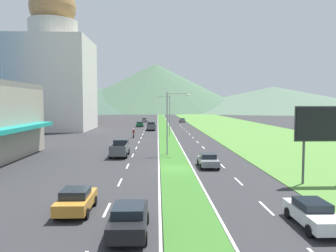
# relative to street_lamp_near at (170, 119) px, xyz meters

# --- Properties ---
(ground_plane) EXTENTS (600.00, 600.00, 0.00)m
(ground_plane) POSITION_rel_street_lamp_near_xyz_m (0.26, -9.17, -4.76)
(ground_plane) COLOR #2D2D30
(grass_median) EXTENTS (3.20, 240.00, 0.06)m
(grass_median) POSITION_rel_street_lamp_near_xyz_m (0.26, 50.83, -4.73)
(grass_median) COLOR #387028
(grass_median) RESTS_ON ground_plane
(grass_verge_right) EXTENTS (24.00, 240.00, 0.06)m
(grass_verge_right) POSITION_rel_street_lamp_near_xyz_m (20.86, 50.83, -4.73)
(grass_verge_right) COLOR #518438
(grass_verge_right) RESTS_ON ground_plane
(lane_dash_left_1) EXTENTS (0.16, 2.80, 0.01)m
(lane_dash_left_1) POSITION_rel_street_lamp_near_xyz_m (-4.84, -21.92, -4.76)
(lane_dash_left_1) COLOR silver
(lane_dash_left_1) RESTS_ON ground_plane
(lane_dash_left_2) EXTENTS (0.16, 2.80, 0.01)m
(lane_dash_left_2) POSITION_rel_street_lamp_near_xyz_m (-4.84, -14.66, -4.76)
(lane_dash_left_2) COLOR silver
(lane_dash_left_2) RESTS_ON ground_plane
(lane_dash_left_3) EXTENTS (0.16, 2.80, 0.01)m
(lane_dash_left_3) POSITION_rel_street_lamp_near_xyz_m (-4.84, -7.40, -4.76)
(lane_dash_left_3) COLOR silver
(lane_dash_left_3) RESTS_ON ground_plane
(lane_dash_left_4) EXTENTS (0.16, 2.80, 0.01)m
(lane_dash_left_4) POSITION_rel_street_lamp_near_xyz_m (-4.84, -0.15, -4.76)
(lane_dash_left_4) COLOR silver
(lane_dash_left_4) RESTS_ON ground_plane
(lane_dash_left_5) EXTENTS (0.16, 2.80, 0.01)m
(lane_dash_left_5) POSITION_rel_street_lamp_near_xyz_m (-4.84, 7.11, -4.76)
(lane_dash_left_5) COLOR silver
(lane_dash_left_5) RESTS_ON ground_plane
(lane_dash_left_6) EXTENTS (0.16, 2.80, 0.01)m
(lane_dash_left_6) POSITION_rel_street_lamp_near_xyz_m (-4.84, 14.36, -4.76)
(lane_dash_left_6) COLOR silver
(lane_dash_left_6) RESTS_ON ground_plane
(lane_dash_left_7) EXTENTS (0.16, 2.80, 0.01)m
(lane_dash_left_7) POSITION_rel_street_lamp_near_xyz_m (-4.84, 21.62, -4.76)
(lane_dash_left_7) COLOR silver
(lane_dash_left_7) RESTS_ON ground_plane
(lane_dash_left_8) EXTENTS (0.16, 2.80, 0.01)m
(lane_dash_left_8) POSITION_rel_street_lamp_near_xyz_m (-4.84, 28.87, -4.76)
(lane_dash_left_8) COLOR silver
(lane_dash_left_8) RESTS_ON ground_plane
(lane_dash_left_9) EXTENTS (0.16, 2.80, 0.01)m
(lane_dash_left_9) POSITION_rel_street_lamp_near_xyz_m (-4.84, 36.13, -4.76)
(lane_dash_left_9) COLOR silver
(lane_dash_left_9) RESTS_ON ground_plane
(lane_dash_left_10) EXTENTS (0.16, 2.80, 0.01)m
(lane_dash_left_10) POSITION_rel_street_lamp_near_xyz_m (-4.84, 43.38, -4.76)
(lane_dash_left_10) COLOR silver
(lane_dash_left_10) RESTS_ON ground_plane
(lane_dash_left_11) EXTENTS (0.16, 2.80, 0.01)m
(lane_dash_left_11) POSITION_rel_street_lamp_near_xyz_m (-4.84, 50.64, -4.76)
(lane_dash_left_11) COLOR silver
(lane_dash_left_11) RESTS_ON ground_plane
(lane_dash_left_12) EXTENTS (0.16, 2.80, 0.01)m
(lane_dash_left_12) POSITION_rel_street_lamp_near_xyz_m (-4.84, 57.90, -4.76)
(lane_dash_left_12) COLOR silver
(lane_dash_left_12) RESTS_ON ground_plane
(lane_dash_right_1) EXTENTS (0.16, 2.80, 0.01)m
(lane_dash_right_1) POSITION_rel_street_lamp_near_xyz_m (5.36, -21.92, -4.76)
(lane_dash_right_1) COLOR silver
(lane_dash_right_1) RESTS_ON ground_plane
(lane_dash_right_2) EXTENTS (0.16, 2.80, 0.01)m
(lane_dash_right_2) POSITION_rel_street_lamp_near_xyz_m (5.36, -14.66, -4.76)
(lane_dash_right_2) COLOR silver
(lane_dash_right_2) RESTS_ON ground_plane
(lane_dash_right_3) EXTENTS (0.16, 2.80, 0.01)m
(lane_dash_right_3) POSITION_rel_street_lamp_near_xyz_m (5.36, -7.40, -4.76)
(lane_dash_right_3) COLOR silver
(lane_dash_right_3) RESTS_ON ground_plane
(lane_dash_right_4) EXTENTS (0.16, 2.80, 0.01)m
(lane_dash_right_4) POSITION_rel_street_lamp_near_xyz_m (5.36, -0.15, -4.76)
(lane_dash_right_4) COLOR silver
(lane_dash_right_4) RESTS_ON ground_plane
(lane_dash_right_5) EXTENTS (0.16, 2.80, 0.01)m
(lane_dash_right_5) POSITION_rel_street_lamp_near_xyz_m (5.36, 7.11, -4.76)
(lane_dash_right_5) COLOR silver
(lane_dash_right_5) RESTS_ON ground_plane
(lane_dash_right_6) EXTENTS (0.16, 2.80, 0.01)m
(lane_dash_right_6) POSITION_rel_street_lamp_near_xyz_m (5.36, 14.36, -4.76)
(lane_dash_right_6) COLOR silver
(lane_dash_right_6) RESTS_ON ground_plane
(lane_dash_right_7) EXTENTS (0.16, 2.80, 0.01)m
(lane_dash_right_7) POSITION_rel_street_lamp_near_xyz_m (5.36, 21.62, -4.76)
(lane_dash_right_7) COLOR silver
(lane_dash_right_7) RESTS_ON ground_plane
(lane_dash_right_8) EXTENTS (0.16, 2.80, 0.01)m
(lane_dash_right_8) POSITION_rel_street_lamp_near_xyz_m (5.36, 28.87, -4.76)
(lane_dash_right_8) COLOR silver
(lane_dash_right_8) RESTS_ON ground_plane
(lane_dash_right_9) EXTENTS (0.16, 2.80, 0.01)m
(lane_dash_right_9) POSITION_rel_street_lamp_near_xyz_m (5.36, 36.13, -4.76)
(lane_dash_right_9) COLOR silver
(lane_dash_right_9) RESTS_ON ground_plane
(lane_dash_right_10) EXTENTS (0.16, 2.80, 0.01)m
(lane_dash_right_10) POSITION_rel_street_lamp_near_xyz_m (5.36, 43.38, -4.76)
(lane_dash_right_10) COLOR silver
(lane_dash_right_10) RESTS_ON ground_plane
(lane_dash_right_11) EXTENTS (0.16, 2.80, 0.01)m
(lane_dash_right_11) POSITION_rel_street_lamp_near_xyz_m (5.36, 50.64, -4.76)
(lane_dash_right_11) COLOR silver
(lane_dash_right_11) RESTS_ON ground_plane
(lane_dash_right_12) EXTENTS (0.16, 2.80, 0.01)m
(lane_dash_right_12) POSITION_rel_street_lamp_near_xyz_m (5.36, 57.90, -4.76)
(lane_dash_right_12) COLOR silver
(lane_dash_right_12) RESTS_ON ground_plane
(edge_line_median_left) EXTENTS (0.16, 240.00, 0.01)m
(edge_line_median_left) POSITION_rel_street_lamp_near_xyz_m (-1.49, 50.83, -4.76)
(edge_line_median_left) COLOR silver
(edge_line_median_left) RESTS_ON ground_plane
(edge_line_median_right) EXTENTS (0.16, 240.00, 0.01)m
(edge_line_median_right) POSITION_rel_street_lamp_near_xyz_m (2.01, 50.83, -4.76)
(edge_line_median_right) COLOR silver
(edge_line_median_right) RESTS_ON ground_plane
(domed_building) EXTENTS (18.28, 18.28, 36.47)m
(domed_building) POSITION_rel_street_lamp_near_xyz_m (-27.78, 42.48, 10.48)
(domed_building) COLOR silver
(domed_building) RESTS_ON ground_plane
(midrise_colored) EXTENTS (16.20, 16.20, 23.82)m
(midrise_colored) POSITION_rel_street_lamp_near_xyz_m (-32.38, 73.49, 7.15)
(midrise_colored) COLOR #D83847
(midrise_colored) RESTS_ON ground_plane
(hill_far_left) EXTENTS (182.69, 182.69, 27.84)m
(hill_far_left) POSITION_rel_street_lamp_near_xyz_m (-77.71, 229.99, 9.16)
(hill_far_left) COLOR #3D5647
(hill_far_left) RESTS_ON ground_plane
(hill_far_center) EXTENTS (158.10, 158.10, 39.62)m
(hill_far_center) POSITION_rel_street_lamp_near_xyz_m (-3.15, 234.16, 15.05)
(hill_far_center) COLOR #47664C
(hill_far_center) RESTS_ON ground_plane
(hill_far_right) EXTENTS (197.97, 197.97, 20.58)m
(hill_far_right) POSITION_rel_street_lamp_near_xyz_m (95.16, 230.12, 5.53)
(hill_far_right) COLOR #516B56
(hill_far_right) RESTS_ON ground_plane
(street_lamp_near) EXTENTS (3.05, 0.29, 8.15)m
(street_lamp_near) POSITION_rel_street_lamp_near_xyz_m (0.00, 0.00, 0.00)
(street_lamp_near) COLOR #99999E
(street_lamp_near) RESTS_ON ground_plane
(street_lamp_mid) EXTENTS (3.01, 0.47, 8.32)m
(street_lamp_mid) POSITION_rel_street_lamp_near_xyz_m (0.56, 26.34, 0.09)
(street_lamp_mid) COLOR #99999E
(street_lamp_mid) RESTS_ON ground_plane
(billboard_roadside) EXTENTS (5.01, 0.28, 6.51)m
(billboard_roadside) POSITION_rel_street_lamp_near_xyz_m (12.15, -15.86, 0.02)
(billboard_roadside) COLOR #4C4C51
(billboard_roadside) RESTS_ON ground_plane
(car_0) EXTENTS (2.00, 4.10, 1.50)m
(car_0) POSITION_rel_street_lamp_near_xyz_m (-6.66, -22.32, -4.00)
(car_0) COLOR #C6842D
(car_0) RESTS_ON ground_plane
(car_1) EXTENTS (1.98, 4.57, 1.55)m
(car_1) POSITION_rel_street_lamp_near_xyz_m (-3.11, -25.78, -3.97)
(car_1) COLOR black
(car_1) RESTS_ON ground_plane
(car_2) EXTENTS (1.94, 4.22, 1.43)m
(car_2) POSITION_rel_street_lamp_near_xyz_m (7.29, 74.98, -4.02)
(car_2) COLOR slate
(car_2) RESTS_ON ground_plane
(car_3) EXTENTS (1.99, 4.05, 1.44)m
(car_3) POSITION_rel_street_lamp_near_xyz_m (3.70, -8.25, -4.03)
(car_3) COLOR slate
(car_3) RESTS_ON ground_plane
(car_4) EXTENTS (1.86, 4.68, 1.46)m
(car_4) POSITION_rel_street_lamp_near_xyz_m (-6.34, 76.21, -4.01)
(car_4) COLOR slate
(car_4) RESTS_ON ground_plane
(car_5) EXTENTS (1.89, 4.40, 1.41)m
(car_5) POSITION_rel_street_lamp_near_xyz_m (6.83, -25.16, -4.03)
(car_5) COLOR silver
(car_5) RESTS_ON ground_plane
(car_6) EXTENTS (2.01, 4.30, 1.46)m
(car_6) POSITION_rel_street_lamp_near_xyz_m (-6.72, 52.53, -4.01)
(car_6) COLOR #0C5128
(car_6) RESTS_ON ground_plane
(car_7) EXTENTS (2.01, 4.70, 1.42)m
(car_7) POSITION_rel_street_lamp_near_xyz_m (-3.15, 51.60, -4.02)
(car_7) COLOR navy
(car_7) RESTS_ON ground_plane
(pickup_truck_0) EXTENTS (2.18, 5.40, 2.00)m
(pickup_truck_0) POSITION_rel_street_lamp_near_xyz_m (-6.42, -0.50, -3.78)
(pickup_truck_0) COLOR #515459
(pickup_truck_0) RESTS_ON ground_plane
(pickup_truck_1) EXTENTS (2.18, 5.40, 2.00)m
(pickup_truck_1) POSITION_rel_street_lamp_near_xyz_m (-3.23, 40.06, -3.78)
(pickup_truck_1) COLOR #515459
(pickup_truck_1) RESTS_ON ground_plane
(motorcycle_rider) EXTENTS (0.36, 2.00, 1.80)m
(motorcycle_rider) POSITION_rel_street_lamp_near_xyz_m (-6.32, 21.97, -4.02)
(motorcycle_rider) COLOR black
(motorcycle_rider) RESTS_ON ground_plane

